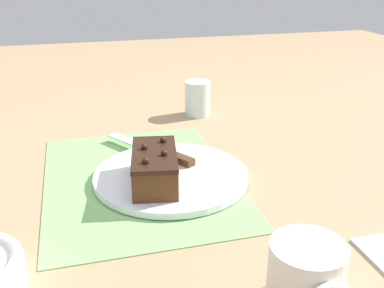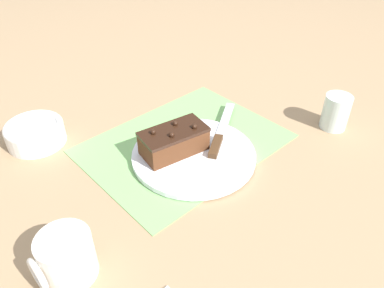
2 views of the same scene
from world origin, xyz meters
name	(u,v)px [view 2 (image 2 of 2)]	position (x,y,z in m)	size (l,w,h in m)	color
ground_plane	(184,144)	(0.00, 0.00, 0.00)	(3.00, 3.00, 0.00)	#9E7F5B
placemat_woven	(184,143)	(0.00, 0.00, 0.00)	(0.46, 0.34, 0.00)	#7AB266
cake_plate	(194,155)	(0.02, 0.06, 0.01)	(0.28, 0.28, 0.01)	white
chocolate_cake	(174,141)	(0.05, 0.02, 0.05)	(0.16, 0.10, 0.07)	#512D19
serving_knife	(219,137)	(-0.06, 0.06, 0.02)	(0.22, 0.15, 0.01)	#472D19
drinking_glass	(336,112)	(-0.33, 0.20, 0.04)	(0.07, 0.07, 0.09)	silver
small_bowl	(35,132)	(0.26, -0.25, 0.03)	(0.14, 0.14, 0.05)	white
coffee_mug	(66,258)	(0.38, 0.14, 0.04)	(0.10, 0.09, 0.08)	silver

